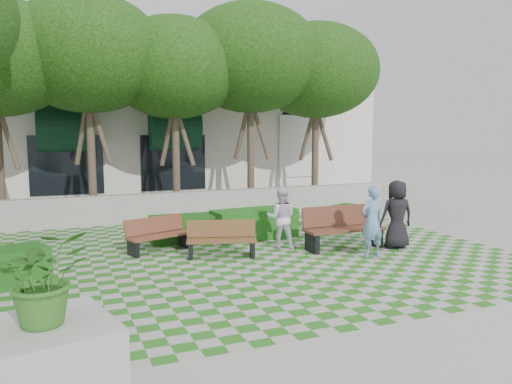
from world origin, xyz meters
name	(u,v)px	position (x,y,z in m)	size (l,w,h in m)	color
ground	(261,266)	(0.00, 0.00, 0.00)	(90.00, 90.00, 0.00)	gray
lawn	(244,255)	(0.00, 1.00, 0.01)	(12.00, 12.00, 0.00)	#2B721E
sidewalk_south	(406,359)	(0.00, -4.70, 0.01)	(16.00, 2.00, 0.01)	#9E9B93
retaining_wall	(187,205)	(0.00, 6.20, 0.45)	(15.00, 0.36, 0.90)	#9E9B93
bench_east	(343,228)	(2.47, 0.74, 0.50)	(1.99, 0.69, 1.04)	#562C1D
bench_mid	(221,240)	(-0.52, 1.10, 0.40)	(1.66, 0.96, 0.83)	brown
bench_west	(158,235)	(-1.75, 2.16, 0.40)	(1.64, 1.02, 0.82)	brown
hedge_east	(339,217)	(3.82, 3.09, 0.31)	(1.77, 0.71, 0.62)	#134914
hedge_midright	(254,224)	(0.93, 2.66, 0.39)	(2.24, 0.90, 0.78)	#185316
hedge_midleft	(189,228)	(-0.79, 2.97, 0.34)	(1.96, 0.78, 0.69)	#164813
planter_front	(48,356)	(-4.13, -4.75, 0.81)	(1.35, 1.35, 1.99)	#9E9B93
person_blue	(372,221)	(2.63, -0.23, 0.82)	(0.60, 0.39, 1.65)	#698EC0
person_dark	(397,214)	(3.70, 0.27, 0.84)	(0.82, 0.53, 1.68)	black
person_white	(281,218)	(1.11, 1.36, 0.75)	(0.73, 0.57, 1.50)	silver
tree_row	(125,52)	(-1.86, 5.95, 5.18)	(17.70, 13.40, 7.41)	#47382B
building	(163,138)	(0.93, 14.08, 2.52)	(18.00, 8.92, 5.15)	silver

